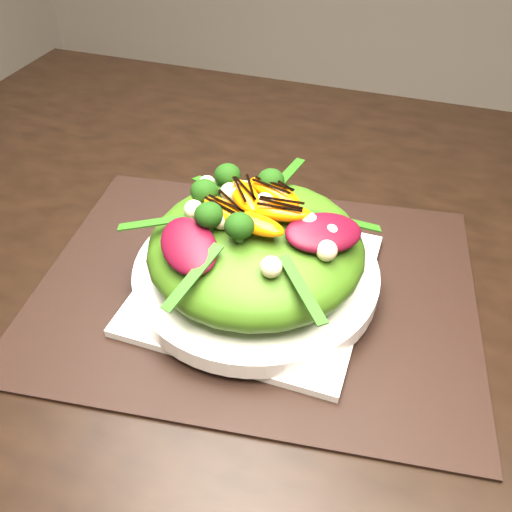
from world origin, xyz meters
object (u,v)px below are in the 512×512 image
(placemat, at_px, (256,287))
(salad_bowl, at_px, (256,273))
(orange_segment, at_px, (249,196))
(dining_table, at_px, (408,275))
(plate_base, at_px, (256,282))
(lettuce_mound, at_px, (256,247))

(placemat, xyz_separation_m, salad_bowl, (0.00, 0.00, 0.02))
(salad_bowl, xyz_separation_m, orange_segment, (-0.02, 0.02, 0.08))
(dining_table, xyz_separation_m, orange_segment, (-0.18, -0.07, 0.13))
(dining_table, bearing_deg, plate_base, -148.29)
(dining_table, xyz_separation_m, salad_bowl, (-0.16, -0.10, 0.04))
(salad_bowl, xyz_separation_m, lettuce_mound, (0.00, 0.00, 0.04))
(salad_bowl, height_order, orange_segment, orange_segment)
(placemat, distance_m, salad_bowl, 0.02)
(lettuce_mound, distance_m, orange_segment, 0.05)
(dining_table, bearing_deg, placemat, -148.29)
(dining_table, relative_size, placemat, 3.33)
(dining_table, distance_m, salad_bowl, 0.19)
(dining_table, distance_m, placemat, 0.19)
(plate_base, height_order, orange_segment, orange_segment)
(orange_segment, bearing_deg, salad_bowl, -57.72)
(placemat, height_order, lettuce_mound, lettuce_mound)
(placemat, xyz_separation_m, lettuce_mound, (0.00, 0.00, 0.06))
(dining_table, height_order, placemat, dining_table)
(dining_table, relative_size, orange_segment, 25.23)
(placemat, relative_size, lettuce_mound, 2.09)
(plate_base, relative_size, orange_segment, 3.80)
(placemat, bearing_deg, plate_base, 0.00)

